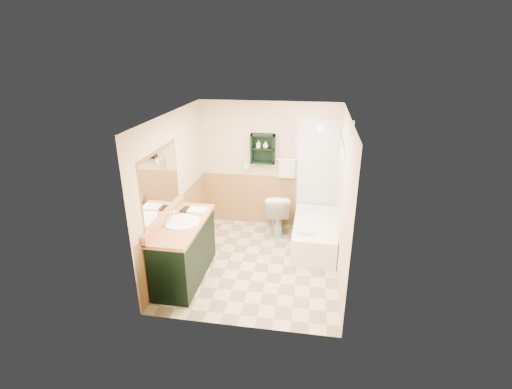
# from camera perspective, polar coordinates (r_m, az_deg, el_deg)

# --- Properties ---
(floor) EXTENTS (3.00, 3.00, 0.00)m
(floor) POSITION_cam_1_polar(r_m,az_deg,el_deg) (6.18, -0.02, -10.42)
(floor) COLOR beige
(floor) RESTS_ON ground
(back_wall) EXTENTS (2.60, 0.04, 2.40)m
(back_wall) POSITION_cam_1_polar(r_m,az_deg,el_deg) (7.05, 1.98, 4.52)
(back_wall) COLOR #FBE5C5
(back_wall) RESTS_ON ground
(left_wall) EXTENTS (0.04, 3.00, 2.40)m
(left_wall) POSITION_cam_1_polar(r_m,az_deg,el_deg) (5.97, -12.62, 0.73)
(left_wall) COLOR #FBE5C5
(left_wall) RESTS_ON ground
(right_wall) EXTENTS (0.04, 3.00, 2.40)m
(right_wall) POSITION_cam_1_polar(r_m,az_deg,el_deg) (5.59, 13.47, -0.85)
(right_wall) COLOR #FBE5C5
(right_wall) RESTS_ON ground
(ceiling) EXTENTS (2.60, 3.00, 0.04)m
(ceiling) POSITION_cam_1_polar(r_m,az_deg,el_deg) (5.30, -0.02, 12.31)
(ceiling) COLOR white
(ceiling) RESTS_ON back_wall
(wainscot_left) EXTENTS (2.98, 2.98, 1.00)m
(wainscot_left) POSITION_cam_1_polar(r_m,az_deg,el_deg) (6.24, -11.80, -5.30)
(wainscot_left) COLOR tan
(wainscot_left) RESTS_ON left_wall
(wainscot_back) EXTENTS (2.58, 2.58, 1.00)m
(wainscot_back) POSITION_cam_1_polar(r_m,az_deg,el_deg) (7.25, 1.87, -0.85)
(wainscot_back) COLOR tan
(wainscot_back) RESTS_ON back_wall
(mirror_frame) EXTENTS (1.30, 1.30, 1.00)m
(mirror_frame) POSITION_cam_1_polar(r_m,az_deg,el_deg) (5.38, -14.48, 1.59)
(mirror_frame) COLOR brown
(mirror_frame) RESTS_ON left_wall
(mirror_glass) EXTENTS (1.20, 1.20, 0.90)m
(mirror_glass) POSITION_cam_1_polar(r_m,az_deg,el_deg) (5.37, -14.43, 1.59)
(mirror_glass) COLOR white
(mirror_glass) RESTS_ON left_wall
(tile_right) EXTENTS (1.50, 1.50, 2.10)m
(tile_right) POSITION_cam_1_polar(r_m,az_deg,el_deg) (6.33, 12.61, 0.51)
(tile_right) COLOR white
(tile_right) RESTS_ON right_wall
(tile_back) EXTENTS (0.95, 0.95, 2.10)m
(tile_back) POSITION_cam_1_polar(r_m,az_deg,el_deg) (7.00, 10.27, 2.76)
(tile_back) COLOR white
(tile_back) RESTS_ON back_wall
(tile_accent) EXTENTS (1.50, 1.50, 0.10)m
(tile_accent) POSITION_cam_1_polar(r_m,az_deg,el_deg) (6.08, 13.17, 7.99)
(tile_accent) COLOR #144736
(tile_accent) RESTS_ON right_wall
(wall_shelf) EXTENTS (0.45, 0.15, 0.55)m
(wall_shelf) POSITION_cam_1_polar(r_m,az_deg,el_deg) (6.85, 1.06, 7.07)
(wall_shelf) COLOR black
(wall_shelf) RESTS_ON back_wall
(hair_dryer) EXTENTS (0.10, 0.24, 0.18)m
(hair_dryer) POSITION_cam_1_polar(r_m,az_deg,el_deg) (7.02, -1.36, 4.46)
(hair_dryer) COLOR white
(hair_dryer) RESTS_ON back_wall
(towel_bar) EXTENTS (0.40, 0.06, 0.40)m
(towel_bar) POSITION_cam_1_polar(r_m,az_deg,el_deg) (6.90, 4.82, 5.38)
(towel_bar) COLOR white
(towel_bar) RESTS_ON back_wall
(curtain_rod) EXTENTS (0.03, 1.60, 0.03)m
(curtain_rod) POSITION_cam_1_polar(r_m,az_deg,el_deg) (6.05, 6.17, 9.34)
(curtain_rod) COLOR silver
(curtain_rod) RESTS_ON back_wall
(shower_curtain) EXTENTS (1.05, 1.05, 1.70)m
(shower_curtain) POSITION_cam_1_polar(r_m,az_deg,el_deg) (6.46, 5.96, 2.29)
(shower_curtain) COLOR beige
(shower_curtain) RESTS_ON curtain_rod
(vanity) EXTENTS (0.59, 1.45, 0.92)m
(vanity) POSITION_cam_1_polar(r_m,az_deg,el_deg) (5.71, -10.96, -8.42)
(vanity) COLOR black
(vanity) RESTS_ON ground
(bathtub) EXTENTS (0.72, 1.50, 0.48)m
(bathtub) POSITION_cam_1_polar(r_m,az_deg,el_deg) (6.60, 8.97, -6.06)
(bathtub) COLOR white
(bathtub) RESTS_ON ground
(toilet) EXTENTS (0.55, 0.85, 0.78)m
(toilet) POSITION_cam_1_polar(r_m,az_deg,el_deg) (6.97, 3.23, -2.82)
(toilet) COLOR white
(toilet) RESTS_ON ground
(counter_towel) EXTENTS (0.27, 0.22, 0.04)m
(counter_towel) POSITION_cam_1_polar(r_m,az_deg,el_deg) (5.80, -9.02, -2.42)
(counter_towel) COLOR white
(counter_towel) RESTS_ON vanity
(vanity_book) EXTENTS (0.16, 0.04, 0.22)m
(vanity_book) POSITION_cam_1_polar(r_m,az_deg,el_deg) (5.88, -11.43, -1.32)
(vanity_book) COLOR black
(vanity_book) RESTS_ON vanity
(tub_towel) EXTENTS (0.25, 0.21, 0.07)m
(tub_towel) POSITION_cam_1_polar(r_m,az_deg,el_deg) (6.08, 7.57, -5.61)
(tub_towel) COLOR white
(tub_towel) RESTS_ON bathtub
(soap_bottle_a) EXTENTS (0.08, 0.14, 0.06)m
(soap_bottle_a) POSITION_cam_1_polar(r_m,az_deg,el_deg) (6.85, 0.39, 7.47)
(soap_bottle_a) COLOR white
(soap_bottle_a) RESTS_ON wall_shelf
(soap_bottle_b) EXTENTS (0.12, 0.14, 0.10)m
(soap_bottle_b) POSITION_cam_1_polar(r_m,az_deg,el_deg) (6.83, 1.48, 7.55)
(soap_bottle_b) COLOR white
(soap_bottle_b) RESTS_ON wall_shelf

